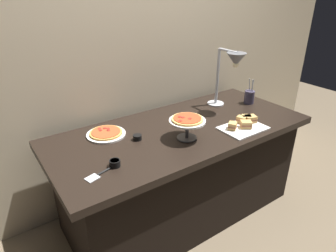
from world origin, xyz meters
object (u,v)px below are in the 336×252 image
at_px(sauce_cup_far, 137,137).
at_px(heat_lamp, 232,65).
at_px(pizza_plate_front, 106,133).
at_px(sauce_cup_near, 115,163).
at_px(pizza_plate_center, 187,122).
at_px(serving_spatula, 98,175).
at_px(utensil_holder, 249,97).
at_px(sandwich_platter, 244,124).

bearing_deg(sauce_cup_far, heat_lamp, 1.87).
bearing_deg(sauce_cup_far, pizza_plate_front, 128.59).
bearing_deg(sauce_cup_near, pizza_plate_center, 3.69).
bearing_deg(pizza_plate_center, heat_lamp, 18.73).
distance_m(pizza_plate_center, sauce_cup_far, 0.35).
height_order(pizza_plate_front, serving_spatula, pizza_plate_front).
bearing_deg(serving_spatula, heat_lamp, 11.90).
bearing_deg(heat_lamp, sauce_cup_far, -178.13).
distance_m(heat_lamp, pizza_plate_front, 1.08).
relative_size(utensil_holder, serving_spatula, 1.27).
distance_m(heat_lamp, serving_spatula, 1.32).
height_order(sauce_cup_far, serving_spatula, sauce_cup_far).
distance_m(pizza_plate_center, serving_spatula, 0.67).
relative_size(sandwich_platter, utensil_holder, 1.47).
bearing_deg(sauce_cup_far, pizza_plate_center, -30.95).
bearing_deg(sauce_cup_far, utensil_holder, 1.72).
relative_size(pizza_plate_front, utensil_holder, 1.21).
relative_size(pizza_plate_front, sauce_cup_near, 4.17).
distance_m(heat_lamp, sandwich_platter, 0.48).
height_order(utensil_holder, serving_spatula, utensil_holder).
bearing_deg(heat_lamp, pizza_plate_front, 171.45).
height_order(pizza_plate_front, sandwich_platter, sandwich_platter).
xyz_separation_m(heat_lamp, sandwich_platter, (-0.14, -0.30, -0.35)).
relative_size(heat_lamp, sauce_cup_near, 7.53).
relative_size(heat_lamp, serving_spatula, 2.78).
height_order(pizza_plate_center, sandwich_platter, pizza_plate_center).
bearing_deg(sauce_cup_near, sandwich_platter, -3.65).
distance_m(sandwich_platter, serving_spatula, 1.10).
bearing_deg(sandwich_platter, sauce_cup_far, 159.75).
distance_m(pizza_plate_center, sauce_cup_near, 0.56).
xyz_separation_m(heat_lamp, pizza_plate_front, (-1.01, 0.15, -0.36)).
bearing_deg(heat_lamp, pizza_plate_center, -161.27).
bearing_deg(sauce_cup_near, pizza_plate_front, 73.00).
xyz_separation_m(sandwich_platter, sauce_cup_near, (-0.99, 0.06, -0.00)).
bearing_deg(sandwich_platter, serving_spatula, 178.21).
bearing_deg(sauce_cup_far, sandwich_platter, -20.25).
relative_size(pizza_plate_front, pizza_plate_center, 1.10).
relative_size(pizza_plate_front, sandwich_platter, 0.82).
height_order(heat_lamp, pizza_plate_center, heat_lamp).
bearing_deg(utensil_holder, heat_lamp, -178.81).
bearing_deg(serving_spatula, sandwich_platter, -1.79).
xyz_separation_m(pizza_plate_center, sauce_cup_far, (-0.28, 0.17, -0.10)).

